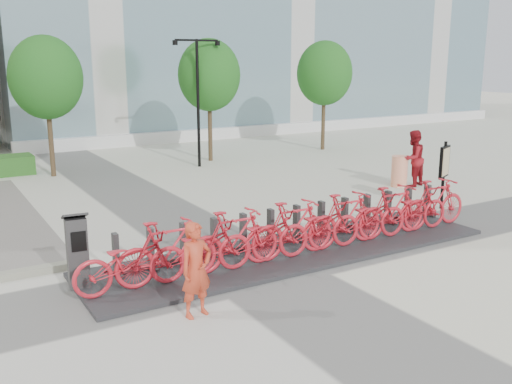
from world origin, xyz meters
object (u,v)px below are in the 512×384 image
bike_0 (131,261)px  worker_red (196,270)px  map_sign (444,165)px  kiosk (77,251)px  pedestrian (413,158)px  construction_barrel (399,171)px

bike_0 → worker_red: worker_red is taller
map_sign → kiosk: bearing=160.3°
bike_0 → kiosk: 1.04m
pedestrian → construction_barrel: pedestrian is taller
pedestrian → map_sign: size_ratio=0.98×
worker_red → pedestrian: bearing=16.1°
kiosk → pedestrian: pedestrian is taller
worker_red → pedestrian: 11.92m
construction_barrel → bike_0: bearing=-158.9°
bike_0 → kiosk: size_ratio=1.47×
worker_red → map_sign: bearing=6.2°
kiosk → map_sign: size_ratio=0.74×
construction_barrel → map_sign: 3.12m
worker_red → pedestrian: pedestrian is taller
pedestrian → bike_0: bearing=6.5°
map_sign → construction_barrel: bearing=45.4°
pedestrian → construction_barrel: (-0.40, 0.20, -0.44)m
map_sign → bike_0: bearing=164.5°
bike_0 → pedestrian: bearing=-70.5°
worker_red → construction_barrel: size_ratio=1.57×
bike_0 → pedestrian: (11.26, 3.99, 0.32)m
bike_0 → construction_barrel: bearing=-68.9°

